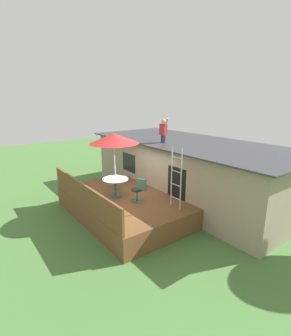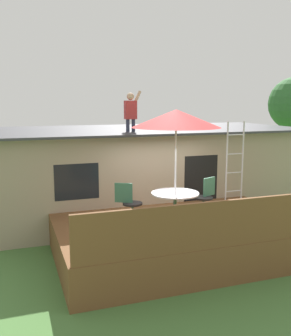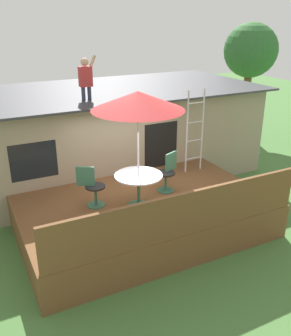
{
  "view_description": "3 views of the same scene",
  "coord_description": "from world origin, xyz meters",
  "px_view_note": "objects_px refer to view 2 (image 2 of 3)",
  "views": [
    {
      "loc": [
        8.23,
        -5.05,
        4.64
      ],
      "look_at": [
        0.06,
        1.04,
        1.83
      ],
      "focal_mm": 27.27,
      "sensor_mm": 36.0,
      "label": 1
    },
    {
      "loc": [
        -3.52,
        -7.74,
        3.48
      ],
      "look_at": [
        -0.58,
        0.69,
        1.96
      ],
      "focal_mm": 41.2,
      "sensor_mm": 36.0,
      "label": 2
    },
    {
      "loc": [
        -3.44,
        -6.93,
        4.73
      ],
      "look_at": [
        0.29,
        0.43,
        1.37
      ],
      "focal_mm": 40.27,
      "sensor_mm": 36.0,
      "label": 3
    }
  ],
  "objects_px": {
    "person_figure": "(131,109)",
    "patio_chair_left": "(129,204)",
    "step_ladder": "(235,163)",
    "patio_umbrella": "(176,119)",
    "patio_table": "(175,200)",
    "patio_chair_right": "(206,197)"
  },
  "relations": [
    {
      "from": "patio_table",
      "to": "patio_chair_left",
      "type": "xyz_separation_m",
      "value": [
        -0.9,
        0.48,
        -0.13
      ]
    },
    {
      "from": "patio_umbrella",
      "to": "patio_chair_left",
      "type": "relative_size",
      "value": 2.76
    },
    {
      "from": "patio_table",
      "to": "patio_umbrella",
      "type": "distance_m",
      "value": 1.76
    },
    {
      "from": "step_ladder",
      "to": "person_figure",
      "type": "relative_size",
      "value": 1.98
    },
    {
      "from": "person_figure",
      "to": "patio_chair_right",
      "type": "relative_size",
      "value": 1.21
    },
    {
      "from": "person_figure",
      "to": "patio_chair_right",
      "type": "distance_m",
      "value": 3.22
    },
    {
      "from": "step_ladder",
      "to": "patio_chair_left",
      "type": "relative_size",
      "value": 2.39
    },
    {
      "from": "patio_table",
      "to": "patio_umbrella",
      "type": "bearing_deg",
      "value": 26.57
    },
    {
      "from": "person_figure",
      "to": "patio_chair_left",
      "type": "height_order",
      "value": "person_figure"
    },
    {
      "from": "patio_umbrella",
      "to": "person_figure",
      "type": "relative_size",
      "value": 2.29
    },
    {
      "from": "patio_umbrella",
      "to": "step_ladder",
      "type": "bearing_deg",
      "value": 28.2
    },
    {
      "from": "person_figure",
      "to": "patio_umbrella",
      "type": "bearing_deg",
      "value": -85.9
    },
    {
      "from": "patio_table",
      "to": "patio_umbrella",
      "type": "xyz_separation_m",
      "value": [
        0.0,
        0.0,
        1.76
      ]
    },
    {
      "from": "step_ladder",
      "to": "patio_umbrella",
      "type": "bearing_deg",
      "value": -151.8
    },
    {
      "from": "patio_table",
      "to": "patio_umbrella",
      "type": "height_order",
      "value": "patio_umbrella"
    },
    {
      "from": "patio_table",
      "to": "patio_chair_right",
      "type": "height_order",
      "value": "patio_chair_right"
    },
    {
      "from": "patio_chair_left",
      "to": "patio_umbrella",
      "type": "bearing_deg",
      "value": 0.0
    },
    {
      "from": "person_figure",
      "to": "patio_chair_left",
      "type": "distance_m",
      "value": 3.05
    },
    {
      "from": "patio_table",
      "to": "step_ladder",
      "type": "distance_m",
      "value": 2.57
    },
    {
      "from": "patio_chair_left",
      "to": "patio_chair_right",
      "type": "xyz_separation_m",
      "value": [
        1.88,
        -0.05,
        0.0
      ]
    },
    {
      "from": "patio_table",
      "to": "person_figure",
      "type": "distance_m",
      "value": 3.26
    },
    {
      "from": "patio_table",
      "to": "step_ladder",
      "type": "relative_size",
      "value": 0.47
    }
  ]
}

